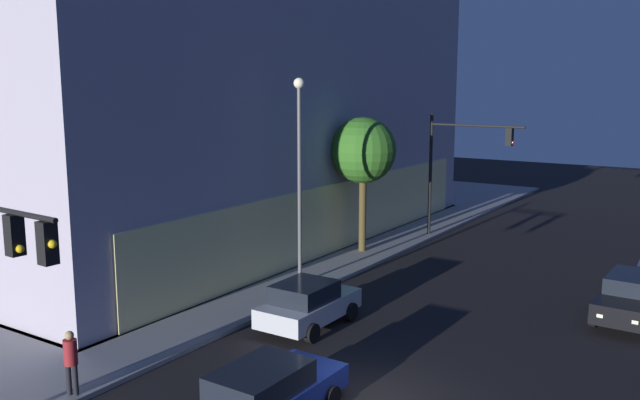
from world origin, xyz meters
TOP-DOWN VIEW (x-y plane):
  - modern_building at (13.29, 20.99)m, footprint 31.12×23.92m
  - traffic_light_near_corner at (-6.39, 5.80)m, footprint 0.43×3.62m
  - traffic_light_far_corner at (19.27, 5.33)m, footprint 0.65×5.31m
  - street_lamp_sidewalk at (7.64, 7.55)m, footprint 0.44×0.44m
  - sidewalk_tree at (13.96, 8.14)m, footprint 3.24×3.24m
  - pedestrian_waiting at (-4.13, 6.78)m, footprint 0.36×0.36m
  - car_blue at (-2.26, 1.69)m, footprint 4.63×2.13m
  - car_silver at (3.89, 4.61)m, footprint 4.07×2.14m
  - car_black at (10.78, -4.71)m, footprint 4.52×2.17m

SIDE VIEW (x-z plane):
  - car_blue at x=-2.26m, z-range 0.02..1.55m
  - car_silver at x=3.89m, z-range 0.02..1.65m
  - car_black at x=10.78m, z-range 0.04..1.66m
  - pedestrian_waiting at x=-4.13m, z-range 0.31..2.10m
  - traffic_light_near_corner at x=-6.39m, z-range 1.32..7.35m
  - traffic_light_far_corner at x=19.27m, z-range 1.26..7.92m
  - sidewalk_tree at x=13.96m, z-range 1.82..8.49m
  - street_lamp_sidewalk at x=7.64m, z-range 1.19..9.67m
  - modern_building at x=13.29m, z-range -0.07..16.89m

